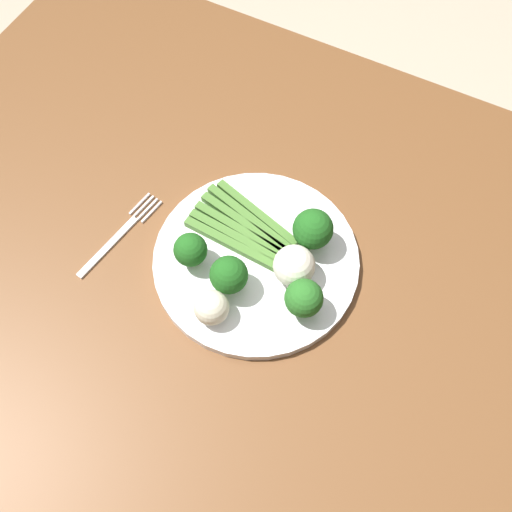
{
  "coord_description": "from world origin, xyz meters",
  "views": [
    {
      "loc": [
        0.22,
        -0.34,
        1.52
      ],
      "look_at": [
        0.04,
        0.01,
        0.77
      ],
      "focal_mm": 42.09,
      "sensor_mm": 36.0,
      "label": 1
    }
  ],
  "objects_px": {
    "broccoli_near_center": "(304,298)",
    "asparagus_bundle": "(243,228)",
    "cauliflower_back": "(294,266)",
    "cauliflower_mid": "(211,308)",
    "plate": "(256,260)",
    "broccoli_outer_edge": "(313,229)",
    "broccoli_right": "(191,250)",
    "dining_table": "(232,289)",
    "broccoli_front_left": "(229,275)",
    "fork": "(120,234)"
  },
  "relations": [
    {
      "from": "plate",
      "to": "broccoli_front_left",
      "type": "relative_size",
      "value": 4.59
    },
    {
      "from": "broccoli_near_center",
      "to": "broccoli_right",
      "type": "xyz_separation_m",
      "value": [
        -0.17,
        -0.0,
        -0.0
      ]
    },
    {
      "from": "broccoli_right",
      "to": "asparagus_bundle",
      "type": "bearing_deg",
      "value": 63.27
    },
    {
      "from": "cauliflower_mid",
      "to": "broccoli_outer_edge",
      "type": "bearing_deg",
      "value": 65.96
    },
    {
      "from": "broccoli_outer_edge",
      "to": "cauliflower_back",
      "type": "relative_size",
      "value": 1.2
    },
    {
      "from": "plate",
      "to": "broccoli_right",
      "type": "xyz_separation_m",
      "value": [
        -0.08,
        -0.05,
        0.04
      ]
    },
    {
      "from": "asparagus_bundle",
      "to": "cauliflower_mid",
      "type": "bearing_deg",
      "value": 109.06
    },
    {
      "from": "asparagus_bundle",
      "to": "broccoli_right",
      "type": "distance_m",
      "value": 0.09
    },
    {
      "from": "broccoli_outer_edge",
      "to": "broccoli_near_center",
      "type": "distance_m",
      "value": 0.1
    },
    {
      "from": "broccoli_near_center",
      "to": "asparagus_bundle",
      "type": "bearing_deg",
      "value": 150.53
    },
    {
      "from": "dining_table",
      "to": "broccoli_outer_edge",
      "type": "distance_m",
      "value": 0.21
    },
    {
      "from": "fork",
      "to": "broccoli_front_left",
      "type": "bearing_deg",
      "value": -82.46
    },
    {
      "from": "broccoli_front_left",
      "to": "fork",
      "type": "xyz_separation_m",
      "value": [
        -0.19,
        0.0,
        -0.05
      ]
    },
    {
      "from": "asparagus_bundle",
      "to": "cauliflower_back",
      "type": "height_order",
      "value": "cauliflower_back"
    },
    {
      "from": "plate",
      "to": "dining_table",
      "type": "bearing_deg",
      "value": -168.58
    },
    {
      "from": "broccoli_front_left",
      "to": "broccoli_outer_edge",
      "type": "height_order",
      "value": "broccoli_outer_edge"
    },
    {
      "from": "plate",
      "to": "broccoli_outer_edge",
      "type": "distance_m",
      "value": 0.09
    },
    {
      "from": "plate",
      "to": "cauliflower_mid",
      "type": "relative_size",
      "value": 6.14
    },
    {
      "from": "asparagus_bundle",
      "to": "fork",
      "type": "distance_m",
      "value": 0.18
    },
    {
      "from": "asparagus_bundle",
      "to": "fork",
      "type": "height_order",
      "value": "asparagus_bundle"
    },
    {
      "from": "cauliflower_mid",
      "to": "broccoli_near_center",
      "type": "bearing_deg",
      "value": 30.91
    },
    {
      "from": "broccoli_outer_edge",
      "to": "fork",
      "type": "distance_m",
      "value": 0.28
    },
    {
      "from": "plate",
      "to": "broccoli_near_center",
      "type": "relative_size",
      "value": 4.63
    },
    {
      "from": "plate",
      "to": "fork",
      "type": "relative_size",
      "value": 1.76
    },
    {
      "from": "dining_table",
      "to": "cauliflower_back",
      "type": "bearing_deg",
      "value": 4.23
    },
    {
      "from": "plate",
      "to": "broccoli_near_center",
      "type": "bearing_deg",
      "value": -24.33
    },
    {
      "from": "broccoli_near_center",
      "to": "cauliflower_mid",
      "type": "xyz_separation_m",
      "value": [
        -0.1,
        -0.06,
        -0.01
      ]
    },
    {
      "from": "cauliflower_mid",
      "to": "fork",
      "type": "relative_size",
      "value": 0.29
    },
    {
      "from": "cauliflower_mid",
      "to": "broccoli_right",
      "type": "bearing_deg",
      "value": 138.21
    },
    {
      "from": "cauliflower_back",
      "to": "cauliflower_mid",
      "type": "height_order",
      "value": "cauliflower_back"
    },
    {
      "from": "dining_table",
      "to": "fork",
      "type": "height_order",
      "value": "fork"
    },
    {
      "from": "dining_table",
      "to": "broccoli_outer_edge",
      "type": "relative_size",
      "value": 16.64
    },
    {
      "from": "dining_table",
      "to": "asparagus_bundle",
      "type": "bearing_deg",
      "value": 87.62
    },
    {
      "from": "dining_table",
      "to": "fork",
      "type": "xyz_separation_m",
      "value": [
        -0.16,
        -0.04,
        0.12
      ]
    },
    {
      "from": "cauliflower_back",
      "to": "fork",
      "type": "distance_m",
      "value": 0.26
    },
    {
      "from": "broccoli_right",
      "to": "cauliflower_mid",
      "type": "distance_m",
      "value": 0.09
    },
    {
      "from": "plate",
      "to": "cauliflower_back",
      "type": "xyz_separation_m",
      "value": [
        0.06,
        -0.0,
        0.04
      ]
    },
    {
      "from": "broccoli_near_center",
      "to": "fork",
      "type": "relative_size",
      "value": 0.38
    },
    {
      "from": "cauliflower_mid",
      "to": "cauliflower_back",
      "type": "bearing_deg",
      "value": 55.49
    },
    {
      "from": "plate",
      "to": "broccoli_front_left",
      "type": "bearing_deg",
      "value": -101.05
    },
    {
      "from": "fork",
      "to": "broccoli_near_center",
      "type": "bearing_deg",
      "value": -78.85
    },
    {
      "from": "broccoli_near_center",
      "to": "fork",
      "type": "bearing_deg",
      "value": -177.92
    },
    {
      "from": "dining_table",
      "to": "cauliflower_back",
      "type": "distance_m",
      "value": 0.19
    },
    {
      "from": "broccoli_front_left",
      "to": "fork",
      "type": "bearing_deg",
      "value": 178.47
    },
    {
      "from": "broccoli_near_center",
      "to": "broccoli_right",
      "type": "bearing_deg",
      "value": -178.43
    },
    {
      "from": "dining_table",
      "to": "broccoli_front_left",
      "type": "height_order",
      "value": "broccoli_front_left"
    },
    {
      "from": "broccoli_near_center",
      "to": "plate",
      "type": "bearing_deg",
      "value": 155.67
    },
    {
      "from": "fork",
      "to": "asparagus_bundle",
      "type": "bearing_deg",
      "value": -53.5
    },
    {
      "from": "cauliflower_back",
      "to": "cauliflower_mid",
      "type": "xyz_separation_m",
      "value": [
        -0.07,
        -0.1,
        -0.01
      ]
    },
    {
      "from": "plate",
      "to": "cauliflower_mid",
      "type": "bearing_deg",
      "value": -96.8
    }
  ]
}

